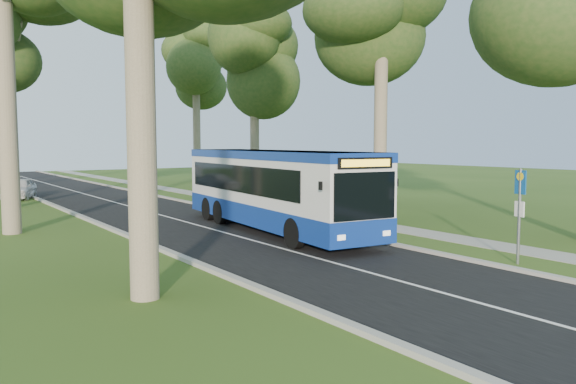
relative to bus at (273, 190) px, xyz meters
name	(u,v)px	position (x,y,z in m)	size (l,w,h in m)	color
ground	(346,236)	(1.61, -2.66, -1.70)	(120.00, 120.00, 0.00)	#304C17
road	(161,215)	(-1.89, 7.34, -1.69)	(7.00, 100.00, 0.02)	black
kerb_east	(224,209)	(1.61, 7.34, -1.64)	(0.25, 100.00, 0.12)	#9E9B93
kerb_west	(89,220)	(-5.39, 7.34, -1.64)	(0.25, 100.00, 0.12)	#9E9B93
centre_line	(161,215)	(-1.89, 7.34, -1.67)	(0.12, 100.00, 0.01)	white
footpath	(271,207)	(4.61, 7.34, -1.69)	(1.50, 100.00, 0.02)	gray
bus	(273,190)	(0.00, 0.00, 0.00)	(3.78, 12.56, 3.28)	silver
bus_stop_sign	(520,206)	(2.56, -9.35, 0.05)	(0.12, 0.40, 2.83)	gray
bus_shelter	(348,176)	(4.15, 0.20, 0.41)	(2.44, 3.72, 2.97)	black
litter_bin	(272,204)	(3.11, 4.92, -1.22)	(0.54, 0.54, 0.94)	black
car_white	(19,188)	(-6.20, 20.43, -1.02)	(1.59, 3.96, 1.35)	silver
tree_west_c	(4,14)	(-7.39, 15.34, 8.84)	(5.20, 5.20, 14.22)	#7A6B56
tree_east_c	(254,51)	(8.41, 15.34, 8.36)	(5.20, 5.20, 13.56)	#7A6B56
tree_east_d	(196,58)	(9.61, 27.34, 9.42)	(5.20, 5.20, 15.00)	#7A6B56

